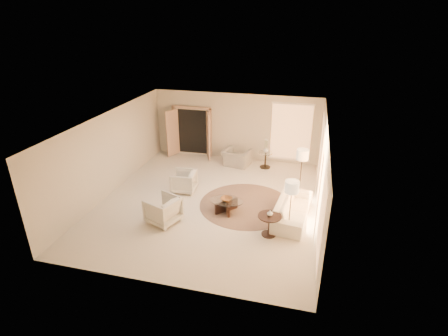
% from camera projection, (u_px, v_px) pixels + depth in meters
% --- Properties ---
extents(room, '(7.04, 8.04, 2.83)m').
position_uv_depth(room, '(209.00, 163.00, 11.09)').
color(room, beige).
rests_on(room, ground).
extents(windows_right, '(0.10, 6.40, 2.40)m').
position_uv_depth(windows_right, '(320.00, 174.00, 10.43)').
color(windows_right, '#F4A861').
rests_on(windows_right, room).
extents(window_back_corner, '(1.70, 0.10, 2.40)m').
position_uv_depth(window_back_corner, '(291.00, 132.00, 14.09)').
color(window_back_corner, '#F4A861').
rests_on(window_back_corner, room).
extents(curtains_right, '(0.06, 5.20, 2.60)m').
position_uv_depth(curtains_right, '(319.00, 164.00, 11.25)').
color(curtains_right, '#CCAC88').
rests_on(curtains_right, room).
extents(french_doors, '(1.95, 0.66, 2.16)m').
position_uv_depth(french_doors, '(192.00, 132.00, 15.03)').
color(french_doors, tan).
rests_on(french_doors, room).
extents(area_rug, '(3.32, 3.32, 0.01)m').
position_uv_depth(area_rug, '(246.00, 205.00, 11.46)').
color(area_rug, '#432F25').
rests_on(area_rug, room).
extents(sofa, '(1.15, 2.37, 0.67)m').
position_uv_depth(sofa, '(293.00, 209.00, 10.58)').
color(sofa, beige).
rests_on(sofa, room).
extents(armchair_left, '(0.81, 0.86, 0.82)m').
position_uv_depth(armchair_left, '(184.00, 180.00, 12.20)').
color(armchair_left, beige).
rests_on(armchair_left, room).
extents(armchair_right, '(1.07, 1.10, 0.89)m').
position_uv_depth(armchair_right, '(163.00, 209.00, 10.36)').
color(armchair_right, beige).
rests_on(armchair_right, room).
extents(accent_chair, '(1.14, 0.85, 0.90)m').
position_uv_depth(accent_chair, '(237.00, 155.00, 14.25)').
color(accent_chair, gray).
rests_on(accent_chair, room).
extents(coffee_table, '(1.25, 1.25, 0.40)m').
position_uv_depth(coffee_table, '(226.00, 204.00, 10.98)').
color(coffee_table, black).
rests_on(coffee_table, room).
extents(end_table, '(0.67, 0.67, 0.63)m').
position_uv_depth(end_table, '(269.00, 222.00, 9.74)').
color(end_table, black).
rests_on(end_table, room).
extents(side_table, '(0.56, 0.56, 0.66)m').
position_uv_depth(side_table, '(265.00, 158.00, 14.08)').
color(side_table, black).
rests_on(side_table, room).
extents(floor_lamp_near, '(0.40, 0.40, 1.67)m').
position_uv_depth(floor_lamp_near, '(302.00, 157.00, 11.53)').
color(floor_lamp_near, black).
rests_on(floor_lamp_near, room).
extents(floor_lamp_far, '(0.39, 0.39, 1.60)m').
position_uv_depth(floor_lamp_far, '(292.00, 189.00, 9.53)').
color(floor_lamp_far, black).
rests_on(floor_lamp_far, room).
extents(bowl, '(0.42, 0.42, 0.09)m').
position_uv_depth(bowl, '(226.00, 199.00, 10.91)').
color(bowl, brown).
rests_on(bowl, coffee_table).
extents(end_vase, '(0.20, 0.20, 0.17)m').
position_uv_depth(end_vase, '(270.00, 213.00, 9.63)').
color(end_vase, silver).
rests_on(end_vase, end_table).
extents(side_vase, '(0.26, 0.26, 0.22)m').
position_uv_depth(side_vase, '(266.00, 150.00, 13.93)').
color(side_vase, silver).
rests_on(side_vase, side_table).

